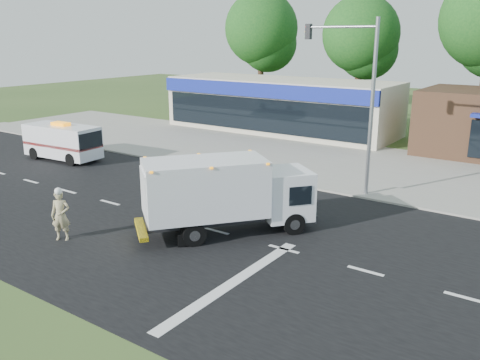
{
  "coord_description": "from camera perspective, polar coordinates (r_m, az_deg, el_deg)",
  "views": [
    {
      "loc": [
        11.16,
        -14.36,
        7.22
      ],
      "look_at": [
        0.06,
        1.52,
        1.7
      ],
      "focal_mm": 38.0,
      "sensor_mm": 36.0,
      "label": 1
    }
  ],
  "objects": [
    {
      "name": "traffic_signal_pole",
      "position": [
        23.77,
        13.25,
        9.95
      ],
      "size": [
        3.51,
        0.25,
        8.0
      ],
      "color": "gray",
      "rests_on": "ground"
    },
    {
      "name": "background_trees",
      "position": [
        44.18,
        19.92,
        15.21
      ],
      "size": [
        36.77,
        7.39,
        12.1
      ],
      "color": "#332114",
      "rests_on": "ground"
    },
    {
      "name": "parking_apron",
      "position": [
        31.32,
        13.12,
        2.17
      ],
      "size": [
        60.0,
        9.0,
        0.02
      ],
      "primitive_type": "cube",
      "color": "gray",
      "rests_on": "ground"
    },
    {
      "name": "ground",
      "position": [
        19.57,
        -2.71,
        -5.77
      ],
      "size": [
        120.0,
        120.0,
        0.0
      ],
      "primitive_type": "plane",
      "color": "#385123",
      "rests_on": "ground"
    },
    {
      "name": "emergency_worker",
      "position": [
        19.54,
        -19.49,
        -3.68
      ],
      "size": [
        0.82,
        0.76,
        2.0
      ],
      "rotation": [
        0.0,
        0.0,
        0.59
      ],
      "color": "tan",
      "rests_on": "ground"
    },
    {
      "name": "lane_markings",
      "position": [
        17.81,
        -1.91,
        -7.96
      ],
      "size": [
        55.2,
        7.0,
        0.01
      ],
      "color": "silver",
      "rests_on": "road_asphalt"
    },
    {
      "name": "road_asphalt",
      "position": [
        19.56,
        -2.71,
        -5.76
      ],
      "size": [
        60.0,
        14.0,
        0.02
      ],
      "primitive_type": "cube",
      "color": "black",
      "rests_on": "ground"
    },
    {
      "name": "retail_strip_mall",
      "position": [
        40.11,
        4.52,
        8.4
      ],
      "size": [
        18.0,
        6.2,
        4.0
      ],
      "color": "beige",
      "rests_on": "ground"
    },
    {
      "name": "sidewalk",
      "position": [
        26.17,
        8.31,
        -0.15
      ],
      "size": [
        60.0,
        2.4,
        0.12
      ],
      "primitive_type": "cube",
      "color": "gray",
      "rests_on": "ground"
    },
    {
      "name": "ems_box_truck",
      "position": [
        18.82,
        -1.77,
        -1.22
      ],
      "size": [
        5.7,
        6.38,
        2.91
      ],
      "rotation": [
        0.0,
        0.0,
        0.89
      ],
      "color": "black",
      "rests_on": "ground"
    },
    {
      "name": "ambulance_van",
      "position": [
        32.15,
        -19.17,
        4.14
      ],
      "size": [
        4.96,
        2.22,
        2.28
      ],
      "rotation": [
        0.0,
        0.0,
        0.08
      ],
      "color": "white",
      "rests_on": "ground"
    }
  ]
}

